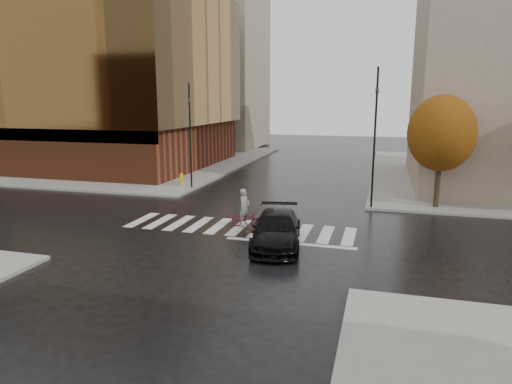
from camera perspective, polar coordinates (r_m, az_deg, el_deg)
ground at (r=22.76m, az=-2.53°, el=-4.81°), size 120.00×120.00×0.00m
sidewalk_nw at (r=50.57m, az=-17.92°, el=3.85°), size 30.00×30.00×0.15m
crosswalk at (r=23.21m, az=-2.14°, el=-4.46°), size 12.00×3.00×0.01m
office_glass at (r=48.32m, az=-21.57°, el=13.04°), size 27.00×19.00×16.00m
building_nw_far at (r=62.19m, az=-6.10°, el=15.01°), size 14.00×12.00×20.00m
tree_ne_a at (r=28.36m, az=22.18°, el=6.78°), size 3.80×3.80×6.50m
sedan at (r=20.24m, az=2.58°, el=-4.72°), size 2.93×5.41×1.49m
cyclist at (r=23.01m, az=-1.31°, el=-2.85°), size 1.86×1.05×2.01m
traffic_light_nw at (r=32.57m, az=-8.24°, el=7.81°), size 0.23×0.21×7.33m
traffic_light_ne at (r=27.09m, az=14.68°, el=7.82°), size 0.22×0.24×8.02m
fire_hydrant at (r=34.44m, az=-9.31°, el=1.72°), size 0.29×0.29×0.81m
manhole at (r=22.51m, az=-0.63°, el=-4.97°), size 0.70×0.70×0.01m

